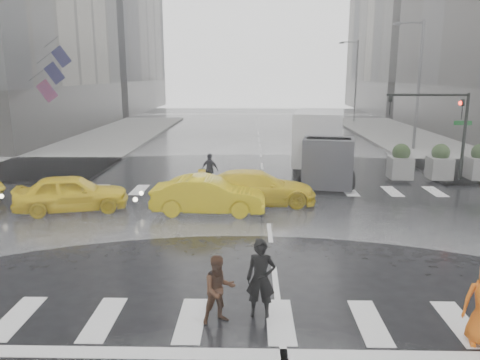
{
  "coord_description": "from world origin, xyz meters",
  "views": [
    {
      "loc": [
        -0.67,
        -15.53,
        5.42
      ],
      "look_at": [
        -1.09,
        2.0,
        1.42
      ],
      "focal_mm": 35.0,
      "sensor_mm": 36.0,
      "label": 1
    }
  ],
  "objects_px": {
    "taxi_front": "(72,193)",
    "box_truck": "(321,144)",
    "traffic_signal_pole": "(446,119)",
    "taxi_mid": "(209,195)",
    "pedestrian_brown": "(219,290)"
  },
  "relations": [
    {
      "from": "taxi_front",
      "to": "box_truck",
      "type": "xyz_separation_m",
      "value": [
        10.86,
        6.37,
        1.1
      ]
    },
    {
      "from": "traffic_signal_pole",
      "to": "box_truck",
      "type": "xyz_separation_m",
      "value": [
        -6.01,
        0.83,
        -1.37
      ]
    },
    {
      "from": "traffic_signal_pole",
      "to": "taxi_mid",
      "type": "relative_size",
      "value": 1.01
    },
    {
      "from": "traffic_signal_pole",
      "to": "box_truck",
      "type": "height_order",
      "value": "traffic_signal_pole"
    },
    {
      "from": "traffic_signal_pole",
      "to": "pedestrian_brown",
      "type": "relative_size",
      "value": 2.88
    },
    {
      "from": "pedestrian_brown",
      "to": "box_truck",
      "type": "distance_m",
      "value": 15.55
    },
    {
      "from": "pedestrian_brown",
      "to": "taxi_front",
      "type": "height_order",
      "value": "pedestrian_brown"
    },
    {
      "from": "traffic_signal_pole",
      "to": "pedestrian_brown",
      "type": "bearing_deg",
      "value": -126.4
    },
    {
      "from": "pedestrian_brown",
      "to": "box_truck",
      "type": "relative_size",
      "value": 0.24
    },
    {
      "from": "pedestrian_brown",
      "to": "taxi_mid",
      "type": "relative_size",
      "value": 0.35
    },
    {
      "from": "traffic_signal_pole",
      "to": "taxi_front",
      "type": "bearing_deg",
      "value": -161.82
    },
    {
      "from": "traffic_signal_pole",
      "to": "taxi_mid",
      "type": "xyz_separation_m",
      "value": [
        -11.35,
        -5.71,
        -2.48
      ]
    },
    {
      "from": "box_truck",
      "to": "taxi_mid",
      "type": "bearing_deg",
      "value": -118.31
    },
    {
      "from": "traffic_signal_pole",
      "to": "taxi_mid",
      "type": "bearing_deg",
      "value": -153.3
    },
    {
      "from": "pedestrian_brown",
      "to": "taxi_front",
      "type": "bearing_deg",
      "value": 104.48
    }
  ]
}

